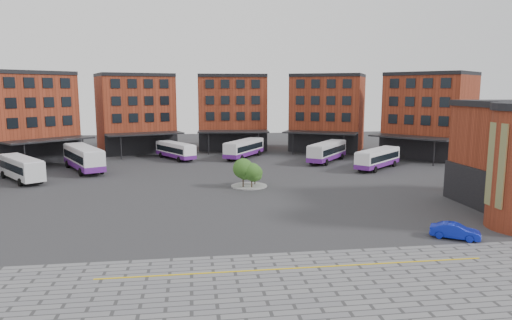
{
  "coord_description": "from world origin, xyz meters",
  "views": [
    {
      "loc": [
        -4.69,
        -42.0,
        11.71
      ],
      "look_at": [
        2.18,
        7.16,
        4.0
      ],
      "focal_mm": 32.0,
      "sensor_mm": 36.0,
      "label": 1
    }
  ],
  "objects": [
    {
      "name": "main_building",
      "position": [
        -4.77,
        38.25,
        7.23
      ],
      "size": [
        94.14,
        42.48,
        14.6
      ],
      "color": "maroon",
      "rests_on": "ground"
    },
    {
      "name": "bus_a",
      "position": [
        -26.72,
        19.49,
        1.82
      ],
      "size": [
        8.36,
        10.26,
        3.07
      ],
      "rotation": [
        0.0,
        0.0,
        0.62
      ],
      "color": "silver",
      "rests_on": "ground"
    },
    {
      "name": "bus_e",
      "position": [
        16.95,
        29.14,
        1.72
      ],
      "size": [
        8.91,
        10.53,
        3.18
      ],
      "rotation": [
        0.0,
        0.0,
        -0.65
      ],
      "color": "silver",
      "rests_on": "ground"
    },
    {
      "name": "bus_f",
      "position": [
        22.46,
        21.67,
        1.6
      ],
      "size": [
        9.37,
        8.89,
        2.96
      ],
      "rotation": [
        0.0,
        0.0,
        -0.83
      ],
      "color": "white",
      "rests_on": "ground"
    },
    {
      "name": "yellow_line",
      "position": [
        2.0,
        -14.0,
        0.03
      ],
      "size": [
        26.0,
        0.15,
        0.02
      ],
      "primitive_type": "cube",
      "color": "gold",
      "rests_on": "paving_zone"
    },
    {
      "name": "bus_c",
      "position": [
        -7.63,
        35.41,
        1.53
      ],
      "size": [
        7.05,
        9.79,
        2.82
      ],
      "rotation": [
        0.0,
        0.0,
        0.53
      ],
      "color": "white",
      "rests_on": "ground"
    },
    {
      "name": "bus_d",
      "position": [
        4.05,
        35.32,
        1.67
      ],
      "size": [
        7.99,
        10.56,
        3.08
      ],
      "rotation": [
        0.0,
        0.0,
        -0.57
      ],
      "color": "white",
      "rests_on": "ground"
    },
    {
      "name": "ground",
      "position": [
        0.0,
        0.0,
        0.0
      ],
      "size": [
        160.0,
        160.0,
        0.0
      ],
      "primitive_type": "plane",
      "color": "#28282B",
      "rests_on": "ground"
    },
    {
      "name": "bus_b",
      "position": [
        -20.42,
        25.97,
        1.91
      ],
      "size": [
        8.14,
        12.51,
        3.53
      ],
      "rotation": [
        0.0,
        0.0,
        0.46
      ],
      "color": "silver",
      "rests_on": "ground"
    },
    {
      "name": "blue_car",
      "position": [
        15.73,
        -9.76,
        0.62
      ],
      "size": [
        3.85,
        3.13,
        1.23
      ],
      "primitive_type": "imported",
      "rotation": [
        0.0,
        0.0,
        0.99
      ],
      "color": "#0D1DAD",
      "rests_on": "ground"
    },
    {
      "name": "tree_island",
      "position": [
        1.93,
        11.52,
        1.85
      ],
      "size": [
        4.4,
        4.4,
        3.56
      ],
      "color": "gray",
      "rests_on": "ground"
    }
  ]
}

